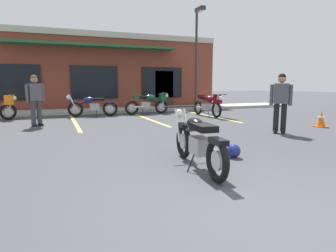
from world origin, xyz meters
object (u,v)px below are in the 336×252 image
motorcycle_black_cruiser (149,103)px  motorcycle_orange_scrambler (208,104)px  motorcycle_foreground_classic (198,141)px  person_in_shorts_foreground (281,100)px  parking_lot_lamp_post (197,46)px  motorcycle_blue_standard (92,106)px  person_in_black_shirt (35,97)px  traffic_cone (321,119)px  helmet_on_pavement (234,151)px

motorcycle_black_cruiser → motorcycle_orange_scrambler: size_ratio=1.00×
motorcycle_foreground_classic → person_in_shorts_foreground: person_in_shorts_foreground is taller
motorcycle_orange_scrambler → parking_lot_lamp_post: (0.74, 2.52, 2.74)m
motorcycle_blue_standard → person_in_shorts_foreground: (4.38, -6.27, 0.49)m
motorcycle_orange_scrambler → parking_lot_lamp_post: parking_lot_lamp_post is taller
motorcycle_blue_standard → parking_lot_lamp_post: 6.06m
motorcycle_orange_scrambler → person_in_black_shirt: size_ratio=1.26×
motorcycle_orange_scrambler → person_in_black_shirt: bearing=-176.7°
traffic_cone → parking_lot_lamp_post: parking_lot_lamp_post is taller
person_in_shorts_foreground → traffic_cone: bearing=10.8°
helmet_on_pavement → motorcycle_blue_standard: bearing=101.0°
person_in_shorts_foreground → helmet_on_pavement: size_ratio=6.44×
motorcycle_blue_standard → traffic_cone: 8.73m
motorcycle_black_cruiser → traffic_cone: 7.07m
motorcycle_foreground_classic → person_in_shorts_foreground: bearing=30.2°
motorcycle_blue_standard → person_in_black_shirt: (-2.08, -2.23, 0.49)m
traffic_cone → parking_lot_lamp_post: (-1.13, 6.55, 3.01)m
motorcycle_orange_scrambler → helmet_on_pavement: (-3.01, -6.27, -0.40)m
motorcycle_foreground_classic → motorcycle_orange_scrambler: (3.96, 6.61, 0.07)m
motorcycle_black_cruiser → traffic_cone: (3.90, -5.89, -0.27)m
person_in_shorts_foreground → helmet_on_pavement: 3.45m
motorcycle_black_cruiser → person_in_black_shirt: person_in_black_shirt is taller
motorcycle_foreground_classic → parking_lot_lamp_post: (4.70, 9.13, 2.80)m
motorcycle_foreground_classic → traffic_cone: bearing=23.9°
motorcycle_black_cruiser → motorcycle_orange_scrambler: 2.76m
parking_lot_lamp_post → helmet_on_pavement: bearing=-113.1°
motorcycle_foreground_classic → person_in_black_shirt: (-2.71, 6.23, 0.49)m
motorcycle_black_cruiser → person_in_shorts_foreground: size_ratio=1.26×
person_in_black_shirt → person_in_shorts_foreground: 7.62m
person_in_shorts_foreground → parking_lot_lamp_post: parking_lot_lamp_post is taller
motorcycle_black_cruiser → parking_lot_lamp_post: size_ratio=0.42×
person_in_shorts_foreground → helmet_on_pavement: (-2.79, -1.84, -0.82)m
traffic_cone → motorcycle_blue_standard: bearing=137.7°
parking_lot_lamp_post → motorcycle_black_cruiser: bearing=-166.7°
motorcycle_orange_scrambler → helmet_on_pavement: motorcycle_orange_scrambler is taller
helmet_on_pavement → parking_lot_lamp_post: parking_lot_lamp_post is taller
motorcycle_foreground_classic → person_in_black_shirt: bearing=113.5°
motorcycle_orange_scrambler → helmet_on_pavement: size_ratio=8.11×
person_in_black_shirt → helmet_on_pavement: 6.98m
person_in_black_shirt → parking_lot_lamp_post: size_ratio=0.33×
person_in_black_shirt → parking_lot_lamp_post: (7.41, 2.90, 2.31)m
person_in_shorts_foreground → motorcycle_black_cruiser: bearing=106.1°
motorcycle_blue_standard → traffic_cone: bearing=-42.3°
motorcycle_foreground_classic → motorcycle_orange_scrambler: size_ratio=1.00×
motorcycle_orange_scrambler → helmet_on_pavement: 6.96m
person_in_shorts_foreground → helmet_on_pavement: person_in_shorts_foreground is taller
person_in_black_shirt → traffic_cone: bearing=-23.1°
motorcycle_orange_scrambler → person_in_black_shirt: 6.70m
motorcycle_black_cruiser → parking_lot_lamp_post: (2.77, 0.65, 2.74)m
motorcycle_orange_scrambler → traffic_cone: bearing=-65.2°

